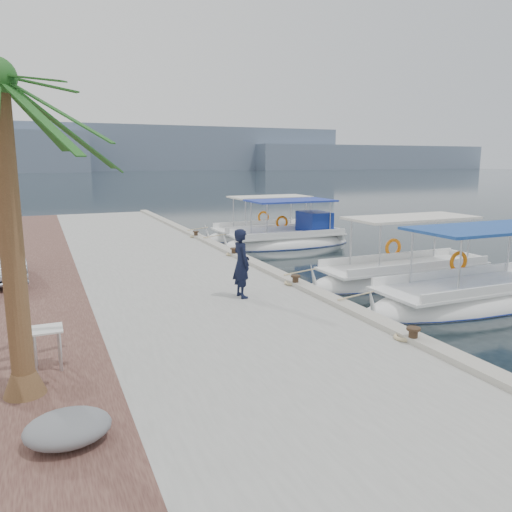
# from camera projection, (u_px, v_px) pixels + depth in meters

# --- Properties ---
(ground) EXTENTS (400.00, 400.00, 0.00)m
(ground) POSITION_uv_depth(u_px,v_px,m) (333.00, 316.00, 13.34)
(ground) COLOR black
(ground) RESTS_ON ground
(concrete_quay) EXTENTS (6.00, 40.00, 0.50)m
(concrete_quay) POSITION_uv_depth(u_px,v_px,m) (176.00, 277.00, 16.63)
(concrete_quay) COLOR gray
(concrete_quay) RESTS_ON ground
(quay_curb) EXTENTS (0.44, 40.00, 0.12)m
(quay_curb) POSITION_uv_depth(u_px,v_px,m) (252.00, 262.00, 17.65)
(quay_curb) COLOR #A39F90
(quay_curb) RESTS_ON concrete_quay
(cobblestone_strip) EXTENTS (4.00, 40.00, 0.50)m
(cobblestone_strip) POSITION_uv_depth(u_px,v_px,m) (10.00, 293.00, 14.67)
(cobblestone_strip) COLOR #4D2E29
(cobblestone_strip) RESTS_ON ground
(distant_hills) EXTENTS (330.00, 60.00, 18.00)m
(distant_hills) POSITION_uv_depth(u_px,v_px,m) (132.00, 152.00, 205.05)
(distant_hills) COLOR slate
(distant_hills) RESTS_ON ground
(fishing_caique_b) EXTENTS (7.87, 2.46, 2.83)m
(fishing_caique_b) POSITION_uv_depth(u_px,v_px,m) (479.00, 299.00, 14.48)
(fishing_caique_b) COLOR white
(fishing_caique_b) RESTS_ON ground
(fishing_caique_c) EXTENTS (7.42, 2.15, 2.83)m
(fishing_caique_c) POSITION_uv_depth(u_px,v_px,m) (404.00, 278.00, 17.10)
(fishing_caique_c) COLOR white
(fishing_caique_c) RESTS_ON ground
(fishing_caique_d) EXTENTS (6.73, 2.54, 2.83)m
(fishing_caique_d) POSITION_uv_depth(u_px,v_px,m) (289.00, 242.00, 24.35)
(fishing_caique_d) COLOR white
(fishing_caique_d) RESTS_ON ground
(fishing_caique_e) EXTENTS (6.97, 2.34, 2.83)m
(fishing_caique_e) POSITION_uv_depth(u_px,v_px,m) (267.00, 236.00, 26.75)
(fishing_caique_e) COLOR white
(fishing_caique_e) RESTS_ON ground
(mooring_bollards) EXTENTS (0.28, 20.28, 0.33)m
(mooring_bollards) POSITION_uv_depth(u_px,v_px,m) (296.00, 280.00, 14.42)
(mooring_bollards) COLOR black
(mooring_bollards) RESTS_ON concrete_quay
(fisherman) EXTENTS (0.46, 0.69, 1.84)m
(fisherman) POSITION_uv_depth(u_px,v_px,m) (241.00, 263.00, 13.15)
(fisherman) COLOR black
(fisherman) RESTS_ON concrete_quay
(tarp_bundle) EXTENTS (1.10, 0.90, 0.40)m
(tarp_bundle) POSITION_uv_depth(u_px,v_px,m) (68.00, 428.00, 6.41)
(tarp_bundle) COLOR slate
(tarp_bundle) RESTS_ON cobblestone_strip
(folding_table) EXTENTS (0.55, 0.55, 0.73)m
(folding_table) POSITION_uv_depth(u_px,v_px,m) (47.00, 340.00, 8.65)
(folding_table) COLOR silver
(folding_table) RESTS_ON cobblestone_strip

